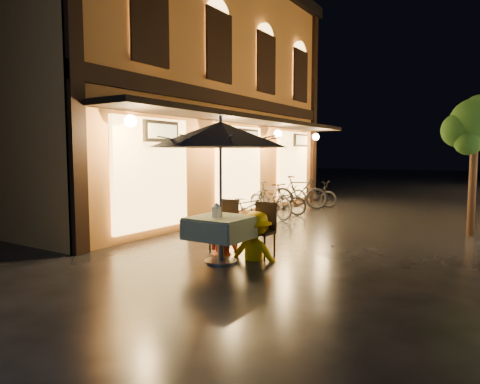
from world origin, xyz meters
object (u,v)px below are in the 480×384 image
Objects in this scene: patio_umbrella at (220,135)px; person_yellow at (256,213)px; cafe_table at (221,228)px; person_orange at (225,215)px; table_lantern at (216,209)px; bicycle_0 at (247,206)px.

patio_umbrella is 1.48m from person_yellow.
person_orange is (-0.33, 0.58, 0.12)m from cafe_table.
table_lantern is at bearing -90.00° from patio_umbrella.
patio_umbrella reaches higher than cafe_table.
bicycle_0 reaches higher than cafe_table.
cafe_table is 0.68m from person_orange.
bicycle_0 is (-1.81, 3.91, -0.48)m from table_lantern.
cafe_table is 0.68m from person_yellow.
person_orange reaches higher than cafe_table.
person_yellow reaches higher than cafe_table.
bicycle_0 is (-1.49, 3.20, -0.27)m from person_orange.
person_orange is 0.84× the size of bicycle_0.
person_yellow is at bearing 60.01° from table_lantern.
cafe_table is 0.61× the size of person_yellow.
table_lantern is 0.15× the size of person_yellow.
person_orange is at bearing 119.20° from cafe_table.
patio_umbrella reaches higher than person_orange.
person_yellow is at bearing 54.60° from patio_umbrella.
patio_umbrella is 1.74× the size of person_orange.
patio_umbrella is 4.53m from bicycle_0.
table_lantern is at bearing -161.01° from bicycle_0.
patio_umbrella is 1.51× the size of person_yellow.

